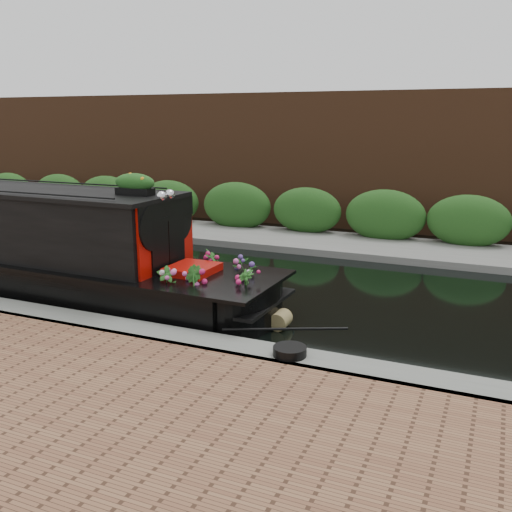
% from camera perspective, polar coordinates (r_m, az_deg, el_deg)
% --- Properties ---
extents(ground, '(80.00, 80.00, 0.00)m').
position_cam_1_polar(ground, '(11.47, -3.66, -2.78)').
color(ground, black).
rests_on(ground, ground).
extents(near_bank_coping, '(40.00, 0.60, 0.50)m').
position_cam_1_polar(near_bank_coping, '(8.83, -13.59, -8.24)').
color(near_bank_coping, slate).
rests_on(near_bank_coping, ground).
extents(far_bank_path, '(40.00, 2.40, 0.34)m').
position_cam_1_polar(far_bank_path, '(15.21, 3.58, 1.31)').
color(far_bank_path, slate).
rests_on(far_bank_path, ground).
extents(far_hedge, '(40.00, 1.10, 2.80)m').
position_cam_1_polar(far_hedge, '(16.04, 4.69, 1.93)').
color(far_hedge, '#224D19').
rests_on(far_hedge, ground).
extents(far_brick_wall, '(40.00, 1.00, 8.00)m').
position_cam_1_polar(far_brick_wall, '(18.00, 6.87, 3.16)').
color(far_brick_wall, '#57321D').
rests_on(far_brick_wall, ground).
extents(narrowboat, '(10.92, 2.14, 2.54)m').
position_cam_1_polar(narrowboat, '(12.12, -23.91, 0.65)').
color(narrowboat, black).
rests_on(narrowboat, ground).
extents(rope_fender, '(0.28, 0.34, 0.28)m').
position_cam_1_polar(rope_fender, '(9.03, 2.49, -6.40)').
color(rope_fender, olive).
rests_on(rope_fender, ground).
extents(coiled_mooring_rope, '(0.44, 0.44, 0.12)m').
position_cam_1_polar(coiled_mooring_rope, '(7.45, 3.40, -9.47)').
color(coiled_mooring_rope, black).
rests_on(coiled_mooring_rope, near_bank_coping).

